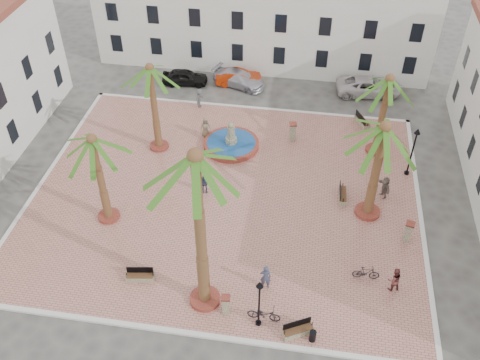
{
  "coord_description": "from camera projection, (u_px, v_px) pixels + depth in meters",
  "views": [
    {
      "loc": [
        5.24,
        -26.47,
        24.85
      ],
      "look_at": [
        1.0,
        0.0,
        1.6
      ],
      "focal_mm": 40.0,
      "sensor_mm": 36.0,
      "label": 1
    }
  ],
  "objects": [
    {
      "name": "pedestrian_fountain_b",
      "position": [
        204.0,
        183.0,
        36.27
      ],
      "size": [
        0.97,
        0.55,
        1.56
      ],
      "primitive_type": "imported",
      "rotation": [
        0.0,
        0.0,
        0.2
      ],
      "color": "#33415B",
      "rests_on": "plaza"
    },
    {
      "name": "ground",
      "position": [
        226.0,
        196.0,
        36.66
      ],
      "size": [
        120.0,
        120.0,
        0.0
      ],
      "primitive_type": "plane",
      "color": "#56544F",
      "rests_on": "ground"
    },
    {
      "name": "kerb_s",
      "position": [
        189.0,
        333.0,
        28.4
      ],
      "size": [
        26.3,
        0.3,
        0.16
      ],
      "primitive_type": "cube",
      "color": "silver",
      "rests_on": "ground"
    },
    {
      "name": "bench_s",
      "position": [
        140.0,
        277.0,
        30.88
      ],
      "size": [
        1.68,
        0.75,
        0.86
      ],
      "rotation": [
        0.0,
        0.0,
        0.16
      ],
      "color": "gray",
      "rests_on": "plaza"
    },
    {
      "name": "car_red",
      "position": [
        239.0,
        77.0,
        47.44
      ],
      "size": [
        4.27,
        2.11,
        1.34
      ],
      "primitive_type": "imported",
      "rotation": [
        0.0,
        0.0,
        1.75
      ],
      "color": "#B52907",
      "rests_on": "ground"
    },
    {
      "name": "fountain",
      "position": [
        231.0,
        143.0,
        40.46
      ],
      "size": [
        4.21,
        4.21,
        2.17
      ],
      "color": "#95392C",
      "rests_on": "plaza"
    },
    {
      "name": "pedestrian_fountain_a",
      "position": [
        205.0,
        127.0,
        41.12
      ],
      "size": [
        0.95,
        0.79,
        1.65
      ],
      "primitive_type": "imported",
      "rotation": [
        0.0,
        0.0,
        0.38
      ],
      "color": "#7B684C",
      "rests_on": "plaza"
    },
    {
      "name": "cyclist_a",
      "position": [
        266.0,
        277.0,
        30.09
      ],
      "size": [
        0.65,
        0.45,
        1.73
      ],
      "primitive_type": "imported",
      "rotation": [
        0.0,
        0.0,
        3.2
      ],
      "color": "#353C54",
      "rests_on": "plaza"
    },
    {
      "name": "bench_se",
      "position": [
        298.0,
        331.0,
        28.15
      ],
      "size": [
        1.72,
        1.23,
        0.88
      ],
      "rotation": [
        0.0,
        0.0,
        0.48
      ],
      "color": "gray",
      "rests_on": "plaza"
    },
    {
      "name": "car_black",
      "position": [
        185.0,
        77.0,
        47.45
      ],
      "size": [
        4.17,
        2.04,
        1.37
      ],
      "primitive_type": "imported",
      "rotation": [
        0.0,
        0.0,
        1.68
      ],
      "color": "black",
      "rests_on": "ground"
    },
    {
      "name": "pedestrian_north",
      "position": [
        200.0,
        98.0,
        44.25
      ],
      "size": [
        0.82,
        1.18,
        1.67
      ],
      "primitive_type": "imported",
      "rotation": [
        0.0,
        0.0,
        1.38
      ],
      "color": "#46474B",
      "rests_on": "plaza"
    },
    {
      "name": "litter_bin",
      "position": [
        313.0,
        336.0,
        27.79
      ],
      "size": [
        0.36,
        0.36,
        0.71
      ],
      "primitive_type": "cylinder",
      "color": "black",
      "rests_on": "plaza"
    },
    {
      "name": "palm_ne",
      "position": [
        388.0,
        88.0,
        36.68
      ],
      "size": [
        4.78,
        4.78,
        6.53
      ],
      "color": "#95392C",
      "rests_on": "plaza"
    },
    {
      "name": "bicycle_a",
      "position": [
        264.0,
        314.0,
        28.68
      ],
      "size": [
        1.83,
        0.69,
        0.95
      ],
      "primitive_type": "imported",
      "rotation": [
        0.0,
        0.0,
        1.54
      ],
      "color": "black",
      "rests_on": "plaza"
    },
    {
      "name": "building_north",
      "position": [
        264.0,
        10.0,
        48.45
      ],
      "size": [
        30.4,
        7.4,
        9.5
      ],
      "color": "white",
      "rests_on": "ground"
    },
    {
      "name": "palm_s",
      "position": [
        196.0,
        174.0,
        23.87
      ],
      "size": [
        5.61,
        5.61,
        10.68
      ],
      "color": "#95392C",
      "rests_on": "plaza"
    },
    {
      "name": "kerb_e",
      "position": [
        420.0,
        216.0,
        35.05
      ],
      "size": [
        0.3,
        22.3,
        0.16
      ],
      "primitive_type": "cube",
      "color": "silver",
      "rests_on": "ground"
    },
    {
      "name": "bench_ne",
      "position": [
        362.0,
        122.0,
        42.68
      ],
      "size": [
        1.25,
        1.84,
        0.94
      ],
      "rotation": [
        0.0,
        0.0,
        2.01
      ],
      "color": "gray",
      "rests_on": "plaza"
    },
    {
      "name": "car_silver",
      "position": [
        239.0,
        79.0,
        47.23
      ],
      "size": [
        5.13,
        3.45,
        1.38
      ],
      "primitive_type": "imported",
      "rotation": [
        0.0,
        0.0,
        1.22
      ],
      "color": "silver",
      "rests_on": "ground"
    },
    {
      "name": "palm_sw",
      "position": [
        94.0,
        149.0,
        31.26
      ],
      "size": [
        4.63,
        4.63,
        6.65
      ],
      "color": "#95392C",
      "rests_on": "plaza"
    },
    {
      "name": "bench_e",
      "position": [
        342.0,
        195.0,
        36.14
      ],
      "size": [
        0.57,
        1.69,
        0.88
      ],
      "rotation": [
        0.0,
        0.0,
        1.6
      ],
      "color": "gray",
      "rests_on": "plaza"
    },
    {
      "name": "plaza",
      "position": [
        226.0,
        195.0,
        36.61
      ],
      "size": [
        26.0,
        22.0,
        0.15
      ],
      "primitive_type": "cube",
      "color": "tan",
      "rests_on": "ground"
    },
    {
      "name": "kerb_n",
      "position": [
        249.0,
        108.0,
        44.81
      ],
      "size": [
        26.3,
        0.3,
        0.16
      ],
      "primitive_type": "cube",
      "color": "silver",
      "rests_on": "ground"
    },
    {
      "name": "lamppost_s",
      "position": [
        259.0,
        296.0,
        27.19
      ],
      "size": [
        0.39,
        0.39,
        3.57
      ],
      "color": "black",
      "rests_on": "plaza"
    },
    {
      "name": "kerb_w",
      "position": [
        47.0,
        176.0,
        38.16
      ],
      "size": [
        0.3,
        22.3,
        0.16
      ],
      "primitive_type": "cube",
      "color": "silver",
      "rests_on": "ground"
    },
    {
      "name": "palm_nw",
      "position": [
        151.0,
        77.0,
        36.67
      ],
      "size": [
        4.63,
        4.63,
        7.09
      ],
      "color": "#95392C",
      "rests_on": "plaza"
    },
    {
      "name": "bollard_n",
      "position": [
        293.0,
        131.0,
        40.77
      ],
      "size": [
        0.64,
        0.64,
        1.54
      ],
      "rotation": [
        0.0,
        0.0,
        0.19
      ],
      "color": "gray",
      "rests_on": "plaza"
    },
    {
      "name": "bicycle_b",
      "position": [
        366.0,
        273.0,
        30.8
      ],
      "size": [
        1.59,
        0.52,
        0.95
      ],
      "primitive_type": "imported",
      "rotation": [
        0.0,
        0.0,
        1.62
      ],
      "color": "black",
      "rests_on": "plaza"
    },
    {
      "name": "car_white",
      "position": [
        368.0,
        86.0,
        46.12
      ],
      "size": [
        5.75,
        3.14,
        1.53
      ],
      "primitive_type": "imported",
      "rotation": [
        0.0,
        0.0,
        1.69
      ],
      "color": "silver",
      "rests_on": "ground"
    },
    {
      "name": "cyclist_b",
      "position": [
        394.0,
        279.0,
        29.99
      ],
      "size": [
        0.97,
        0.86,
        1.67
      ],
      "primitive_type": "imported",
      "rotation": [
        0.0,
        0.0,
        3.47
      ],
      "color": "brown",
      "rests_on": "plaza"
    },
    {
      "name": "palm_e",
      "position": [
        383.0,
        139.0,
        31.23
      ],
      "size": [
        5.36,
        5.36,
        7.29
      ],
      "color": "#95392C",
      "rests_on": "plaza"
    },
    {
      "name": "bollard_se",
      "position": [
        226.0,
        304.0,
        28.89
      ],
      "size": [
        0.53,
        0.53,
        1.33
      ],
      "rotation": [
        0.0,
        0.0,
        0.13
      ],
      "color": "gray",
      "rests_on": "plaza"
    },
    {
      "name": "lamppost_e",
      "position": [
        414.0,
        144.0,
        36.49
      ],
      "size": [
        0.43,
        0.43,
        3.94
      ],
      "color": "black",
      "rests_on": "plaza"
    },
    {
      "name": "pedestrian_east",
      "position": [
        385.0,
        187.0,
        35.9
      ],
      "size": [
        1.06,
        1.58,
        1.63
      ],
      "primitive_type": "imported",
      "rotation": [
        0.0,
        0.0,
        -1.15
      ],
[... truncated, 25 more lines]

